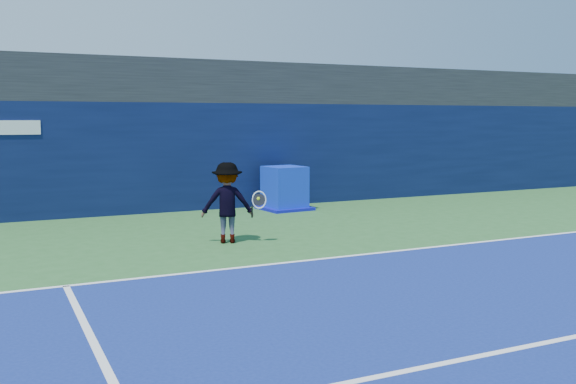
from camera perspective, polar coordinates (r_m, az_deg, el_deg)
name	(u,v)px	position (r m, az deg, el deg)	size (l,w,h in m)	color
ground	(451,297)	(9.72, 14.32, -9.03)	(80.00, 80.00, 0.00)	#2C602B
baseline	(346,256)	(12.11, 5.22, -5.71)	(24.00, 0.10, 0.01)	white
service_line	(563,339)	(8.35, 23.28, -11.93)	(24.00, 0.10, 0.01)	white
stadium_band	(204,84)	(19.66, -7.51, 9.51)	(36.00, 3.00, 1.20)	black
back_wall_assembly	(215,156)	(18.71, -6.48, 3.24)	(36.00, 1.03, 3.00)	#0A1339
equipment_cart	(285,190)	(18.15, -0.30, 0.19)	(1.40, 1.40, 1.22)	#0E2BC7
tennis_player	(227,203)	(13.35, -5.41, -0.95)	(1.36, 0.96, 1.68)	white
tennis_ball	(258,199)	(13.28, -2.66, -0.58)	(0.07, 0.07, 0.07)	#ACD617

